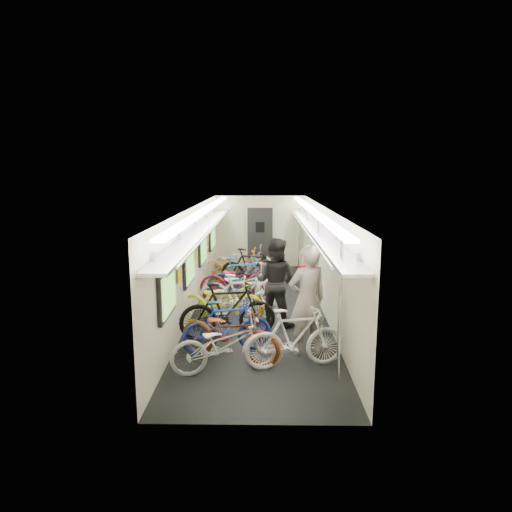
{
  "coord_description": "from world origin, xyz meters",
  "views": [
    {
      "loc": [
        0.1,
        -10.33,
        3.19
      ],
      "look_at": [
        -0.07,
        0.67,
        1.15
      ],
      "focal_mm": 32.0,
      "sensor_mm": 36.0,
      "label": 1
    }
  ],
  "objects_px": {
    "bicycle_0": "(225,344)",
    "passenger_near": "(307,300)",
    "bicycle_1": "(227,327)",
    "backpack": "(308,274)",
    "passenger_mid": "(275,282)"
  },
  "relations": [
    {
      "from": "bicycle_0",
      "to": "passenger_near",
      "type": "relative_size",
      "value": 0.9
    },
    {
      "from": "bicycle_1",
      "to": "passenger_near",
      "type": "xyz_separation_m",
      "value": [
        1.4,
        -0.01,
        0.49
      ]
    },
    {
      "from": "bicycle_0",
      "to": "backpack",
      "type": "relative_size",
      "value": 4.63
    },
    {
      "from": "bicycle_0",
      "to": "backpack",
      "type": "xyz_separation_m",
      "value": [
        1.46,
        1.48,
        0.82
      ]
    },
    {
      "from": "bicycle_0",
      "to": "backpack",
      "type": "distance_m",
      "value": 2.23
    },
    {
      "from": "bicycle_0",
      "to": "bicycle_1",
      "type": "distance_m",
      "value": 0.79
    },
    {
      "from": "bicycle_1",
      "to": "bicycle_0",
      "type": "bearing_deg",
      "value": 166.25
    },
    {
      "from": "passenger_mid",
      "to": "passenger_near",
      "type": "bearing_deg",
      "value": 130.04
    },
    {
      "from": "bicycle_1",
      "to": "passenger_near",
      "type": "distance_m",
      "value": 1.49
    },
    {
      "from": "bicycle_0",
      "to": "passenger_near",
      "type": "height_order",
      "value": "passenger_near"
    },
    {
      "from": "passenger_near",
      "to": "passenger_mid",
      "type": "distance_m",
      "value": 1.65
    },
    {
      "from": "bicycle_0",
      "to": "passenger_near",
      "type": "xyz_separation_m",
      "value": [
        1.38,
        0.78,
        0.52
      ]
    },
    {
      "from": "passenger_near",
      "to": "backpack",
      "type": "height_order",
      "value": "passenger_near"
    },
    {
      "from": "bicycle_1",
      "to": "backpack",
      "type": "height_order",
      "value": "backpack"
    },
    {
      "from": "bicycle_0",
      "to": "passenger_mid",
      "type": "distance_m",
      "value": 2.54
    }
  ]
}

